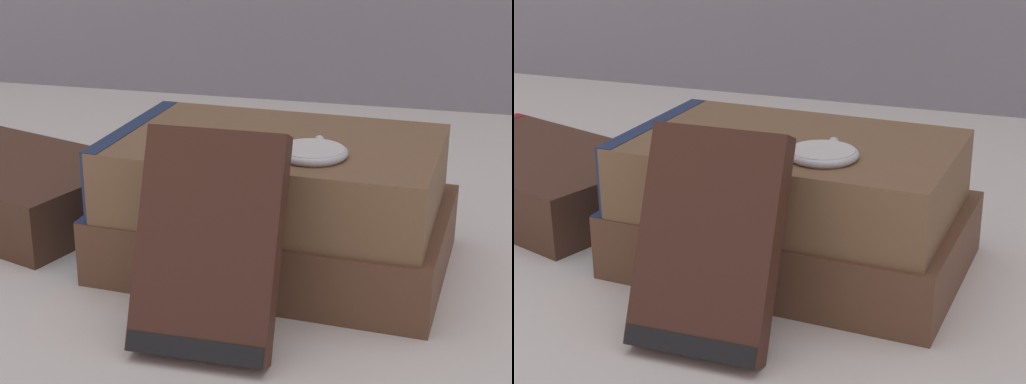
% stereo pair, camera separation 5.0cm
% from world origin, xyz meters
% --- Properties ---
extents(ground_plane, '(3.00, 3.00, 0.00)m').
position_xyz_m(ground_plane, '(0.00, 0.00, 0.00)').
color(ground_plane, silver).
extents(book_flat_bottom, '(0.25, 0.17, 0.05)m').
position_xyz_m(book_flat_bottom, '(-0.01, 0.04, 0.02)').
color(book_flat_bottom, brown).
rests_on(book_flat_bottom, ground_plane).
extents(book_flat_top, '(0.23, 0.15, 0.05)m').
position_xyz_m(book_flat_top, '(-0.01, 0.03, 0.07)').
color(book_flat_top, brown).
rests_on(book_flat_top, book_flat_bottom).
extents(book_leaning_front, '(0.08, 0.07, 0.13)m').
position_xyz_m(book_leaning_front, '(-0.01, -0.08, 0.06)').
color(book_leaning_front, '#422319').
rests_on(book_leaning_front, ground_plane).
extents(pocket_watch, '(0.05, 0.05, 0.01)m').
position_xyz_m(pocket_watch, '(0.03, 0.00, 0.10)').
color(pocket_watch, silver).
rests_on(pocket_watch, book_flat_top).
extents(reading_glasses, '(0.11, 0.06, 0.00)m').
position_xyz_m(reading_glasses, '(-0.09, 0.18, 0.00)').
color(reading_glasses, black).
rests_on(reading_glasses, ground_plane).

